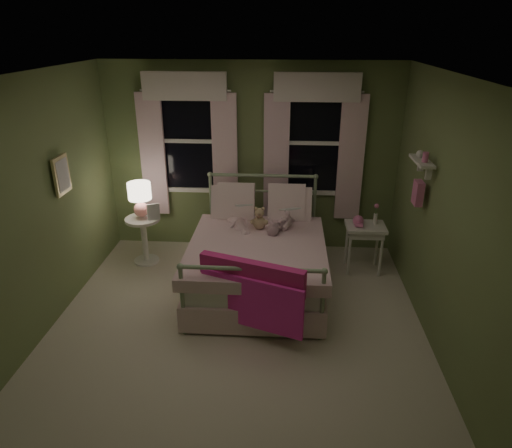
# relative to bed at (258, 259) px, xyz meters

# --- Properties ---
(room_shell) EXTENTS (4.20, 4.20, 4.20)m
(room_shell) POSITION_rel_bed_xyz_m (-0.17, -0.90, 0.92)
(room_shell) COLOR beige
(room_shell) RESTS_ON ground
(bed) EXTENTS (1.58, 2.04, 1.18)m
(bed) POSITION_rel_bed_xyz_m (0.00, 0.00, 0.00)
(bed) COLOR white
(bed) RESTS_ON ground
(pink_throw) EXTENTS (1.07, 0.51, 0.71)m
(pink_throw) POSITION_rel_bed_xyz_m (0.00, -1.03, 0.23)
(pink_throw) COLOR #CF2879
(pink_throw) RESTS_ON bed
(child_left) EXTENTS (0.33, 0.27, 0.77)m
(child_left) POSITION_rel_bed_xyz_m (-0.28, 0.42, 0.57)
(child_left) COLOR #F7D1DD
(child_left) RESTS_ON bed
(child_right) EXTENTS (0.47, 0.42, 0.79)m
(child_right) POSITION_rel_bed_xyz_m (0.28, 0.42, 0.58)
(child_right) COLOR #F7D1DD
(child_right) RESTS_ON bed
(book_left) EXTENTS (0.22, 0.15, 0.26)m
(book_left) POSITION_rel_bed_xyz_m (-0.28, 0.17, 0.58)
(book_left) COLOR beige
(book_left) RESTS_ON child_left
(book_right) EXTENTS (0.22, 0.17, 0.26)m
(book_right) POSITION_rel_bed_xyz_m (0.28, 0.17, 0.54)
(book_right) COLOR beige
(book_right) RESTS_ON child_right
(teddy_bear) EXTENTS (0.22, 0.18, 0.30)m
(teddy_bear) POSITION_rel_bed_xyz_m (0.00, 0.26, 0.41)
(teddy_bear) COLOR tan
(teddy_bear) RESTS_ON bed
(nightstand_left) EXTENTS (0.46, 0.46, 0.65)m
(nightstand_left) POSITION_rel_bed_xyz_m (-1.58, 0.56, 0.03)
(nightstand_left) COLOR white
(nightstand_left) RESTS_ON ground
(table_lamp) EXTENTS (0.30, 0.30, 0.47)m
(table_lamp) POSITION_rel_bed_xyz_m (-1.58, 0.56, 0.57)
(table_lamp) COLOR pink
(table_lamp) RESTS_ON nightstand_left
(book_nightstand) EXTENTS (0.23, 0.26, 0.02)m
(book_nightstand) POSITION_rel_bed_xyz_m (-1.48, 0.48, 0.27)
(book_nightstand) COLOR beige
(book_nightstand) RESTS_ON nightstand_left
(nightstand_right) EXTENTS (0.50, 0.40, 0.64)m
(nightstand_right) POSITION_rel_bed_xyz_m (1.35, 0.51, 0.17)
(nightstand_right) COLOR white
(nightstand_right) RESTS_ON ground
(pink_toy) EXTENTS (0.14, 0.19, 0.14)m
(pink_toy) POSITION_rel_bed_xyz_m (1.25, 0.51, 0.32)
(pink_toy) COLOR pink
(pink_toy) RESTS_ON nightstand_right
(bud_vase) EXTENTS (0.06, 0.06, 0.28)m
(bud_vase) POSITION_rel_bed_xyz_m (1.47, 0.56, 0.41)
(bud_vase) COLOR white
(bud_vase) RESTS_ON nightstand_right
(window_left) EXTENTS (1.34, 0.13, 1.96)m
(window_left) POSITION_rel_bed_xyz_m (-1.02, 1.13, 1.24)
(window_left) COLOR black
(window_left) RESTS_ON room_shell
(window_right) EXTENTS (1.34, 0.13, 1.96)m
(window_right) POSITION_rel_bed_xyz_m (0.68, 1.13, 1.24)
(window_right) COLOR black
(window_right) RESTS_ON room_shell
(wall_shelf) EXTENTS (0.15, 0.50, 0.60)m
(wall_shelf) POSITION_rel_bed_xyz_m (1.72, -0.20, 1.14)
(wall_shelf) COLOR white
(wall_shelf) RESTS_ON room_shell
(framed_picture) EXTENTS (0.03, 0.32, 0.42)m
(framed_picture) POSITION_rel_bed_xyz_m (-2.12, -0.30, 1.12)
(framed_picture) COLOR beige
(framed_picture) RESTS_ON room_shell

